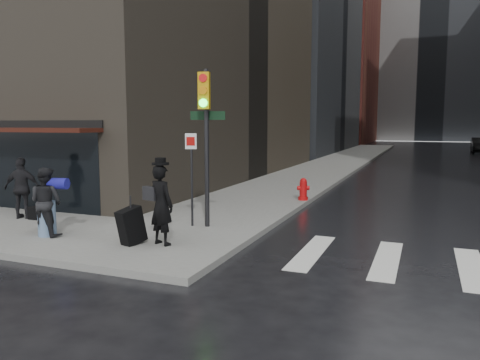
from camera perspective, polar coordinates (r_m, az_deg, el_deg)
The scene contains 9 objects.
ground at distance 11.04m, azimuth -10.69°, elevation -8.10°, with size 140.00×140.00×0.00m, color black.
sidewalk_left at distance 36.55m, azimuth 12.60°, elevation 2.41°, with size 4.00×50.00×0.15m, color slate.
bldg_left_far at distance 74.12m, azimuth 7.08°, elevation 14.74°, with size 22.00×20.00×26.00m, color #56291D.
bldg_distant at distance 87.97m, azimuth 22.42°, elevation 15.00°, with size 40.00×12.00×32.00m, color gray.
man_overcoat at distance 10.53m, azimuth -10.32°, elevation -3.37°, with size 1.25×0.92×1.98m.
man_jeans at distance 12.10m, azimuth -22.56°, elevation -2.45°, with size 1.18×0.64×1.65m.
man_greycoat at distance 14.59m, azimuth -25.00°, elevation -0.90°, with size 1.10×0.74×1.74m.
traffic_light at distance 12.01m, azimuth -4.37°, elevation 6.55°, with size 1.00×0.55×4.06m.
fire_hydrant at distance 16.62m, azimuth 7.72°, elevation -1.24°, with size 0.45×0.34×0.78m.
Camera 1 is at (5.76, -8.98, 2.84)m, focal length 35.00 mm.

